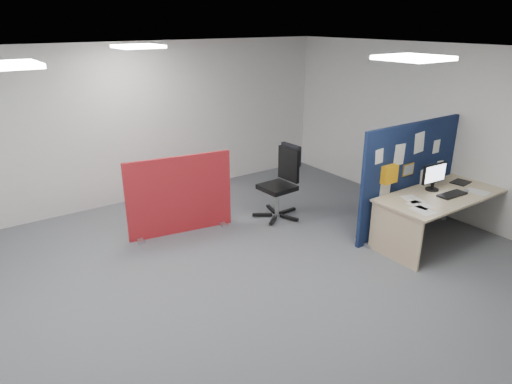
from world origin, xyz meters
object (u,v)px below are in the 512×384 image
red_divider (180,196)px  office_chair (283,177)px  monitor_main (434,176)px  main_desk (438,203)px  navy_divider (408,179)px

red_divider → office_chair: size_ratio=1.36×
monitor_main → office_chair: office_chair is taller
office_chair → main_desk: bearing=-60.2°
main_desk → office_chair: (-1.27, 1.97, 0.09)m
red_divider → office_chair: (1.63, -0.38, 0.07)m
navy_divider → monitor_main: (0.12, -0.33, 0.11)m
navy_divider → main_desk: bearing=-75.6°
main_desk → navy_divider: bearing=104.4°
main_desk → red_divider: (-2.91, 2.35, 0.01)m
monitor_main → main_desk: bearing=-89.4°
navy_divider → red_divider: 3.38m
monitor_main → red_divider: 3.68m
main_desk → monitor_main: bearing=86.7°
navy_divider → main_desk: navy_divider is taller
monitor_main → red_divider: size_ratio=0.29×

